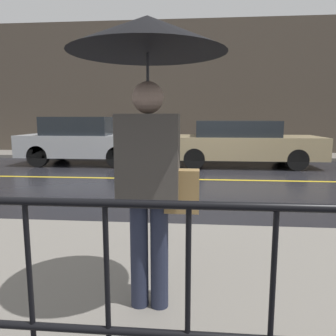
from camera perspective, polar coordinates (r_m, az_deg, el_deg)
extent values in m
plane|color=black|center=(8.03, 7.29, -2.05)|extent=(80.00, 80.00, 0.00)
cube|color=slate|center=(2.97, 11.23, -20.38)|extent=(28.00, 3.12, 0.11)
cube|color=slate|center=(12.63, 6.54, 2.15)|extent=(28.00, 1.83, 0.11)
cube|color=gold|center=(8.03, 7.29, -2.02)|extent=(25.20, 0.12, 0.01)
cube|color=#4C4238|center=(13.66, 6.63, 13.57)|extent=(28.00, 0.30, 5.31)
cylinder|color=black|center=(1.35, 18.44, -6.51)|extent=(12.00, 0.04, 0.04)
cylinder|color=black|center=(1.69, -22.57, -22.61)|extent=(0.02, 0.02, 1.04)
cylinder|color=black|center=(1.58, -10.37, -24.53)|extent=(0.02, 0.02, 1.04)
cylinder|color=black|center=(1.53, 3.44, -25.49)|extent=(0.02, 0.02, 1.04)
cylinder|color=black|center=(1.57, 17.43, -25.13)|extent=(0.02, 0.02, 1.04)
cylinder|color=#23283D|center=(2.47, -5.01, -14.82)|extent=(0.13, 0.13, 0.79)
cylinder|color=#23283D|center=(2.45, -1.51, -14.99)|extent=(0.13, 0.13, 0.79)
cube|color=#47423D|center=(2.27, -3.42, 1.55)|extent=(0.43, 0.26, 0.62)
sphere|color=gray|center=(2.26, -3.52, 12.13)|extent=(0.22, 0.22, 0.22)
cylinder|color=#262628|center=(2.26, -3.51, 10.48)|extent=(0.02, 0.02, 0.71)
cone|color=black|center=(2.32, -3.62, 22.21)|extent=(1.06, 1.06, 0.24)
cube|color=#9E7A47|center=(2.29, 2.44, -4.01)|extent=(0.24, 0.12, 0.30)
cube|color=#B2B5BA|center=(11.02, -14.04, 3.92)|extent=(3.98, 1.91, 0.68)
cube|color=#1E2328|center=(11.04, -14.94, 7.13)|extent=(2.07, 1.76, 0.57)
cylinder|color=black|center=(11.52, -6.79, 2.87)|extent=(0.65, 0.22, 0.65)
cylinder|color=black|center=(9.89, -8.80, 1.87)|extent=(0.65, 0.22, 0.65)
cylinder|color=black|center=(12.27, -18.16, 2.86)|extent=(0.65, 0.22, 0.65)
cylinder|color=black|center=(10.75, -21.69, 1.90)|extent=(0.65, 0.22, 0.65)
cube|color=tan|center=(10.50, 12.67, 3.62)|extent=(4.72, 1.93, 0.67)
cube|color=#1E2328|center=(10.44, 11.75, 6.77)|extent=(2.45, 1.77, 0.48)
cylinder|color=black|center=(11.64, 19.24, 2.41)|extent=(0.62, 0.22, 0.62)
cylinder|color=black|center=(10.00, 21.58, 1.32)|extent=(0.62, 0.22, 0.62)
cylinder|color=black|center=(11.29, 4.68, 2.69)|extent=(0.62, 0.22, 0.62)
cylinder|color=black|center=(9.59, 4.59, 1.62)|extent=(0.62, 0.22, 0.62)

